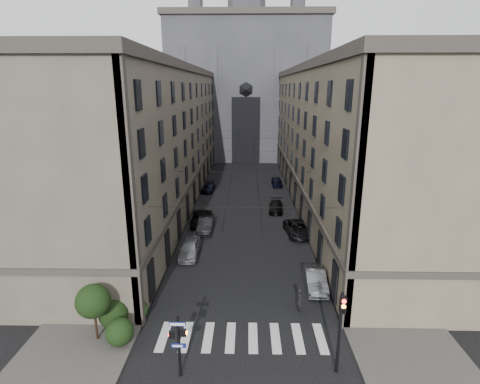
# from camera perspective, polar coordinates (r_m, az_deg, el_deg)

# --- Properties ---
(sidewalk_left) EXTENTS (7.00, 80.00, 0.15)m
(sidewalk_left) POSITION_cam_1_polar(r_m,az_deg,el_deg) (55.84, -10.10, -1.18)
(sidewalk_left) COLOR #383533
(sidewalk_left) RESTS_ON ground
(sidewalk_right) EXTENTS (7.00, 80.00, 0.15)m
(sidewalk_right) POSITION_cam_1_polar(r_m,az_deg,el_deg) (55.73, 11.60, -1.29)
(sidewalk_right) COLOR #383533
(sidewalk_right) RESTS_ON ground
(zebra_crossing) EXTENTS (11.00, 3.20, 0.01)m
(zebra_crossing) POSITION_cam_1_polar(r_m,az_deg,el_deg) (26.79, 0.27, -21.26)
(zebra_crossing) COLOR beige
(zebra_crossing) RESTS_ON ground
(building_left) EXTENTS (13.60, 60.60, 18.85)m
(building_left) POSITION_cam_1_polar(r_m,az_deg,el_deg) (54.57, -13.63, 8.20)
(building_left) COLOR #4D463B
(building_left) RESTS_ON ground
(building_right) EXTENTS (13.60, 60.60, 18.85)m
(building_right) POSITION_cam_1_polar(r_m,az_deg,el_deg) (54.43, 15.22, 8.08)
(building_right) COLOR brown
(building_right) RESTS_ON ground
(gothic_tower) EXTENTS (35.00, 23.00, 58.00)m
(gothic_tower) POSITION_cam_1_polar(r_m,az_deg,el_deg) (91.35, 0.95, 16.84)
(gothic_tower) COLOR #2D2D33
(gothic_tower) RESTS_ON ground
(pedestrian_signal_left) EXTENTS (1.02, 0.38, 4.00)m
(pedestrian_signal_left) POSITION_cam_1_polar(r_m,az_deg,el_deg) (22.92, -9.34, -21.56)
(pedestrian_signal_left) COLOR black
(pedestrian_signal_left) RESTS_ON ground
(traffic_light_right) EXTENTS (0.34, 0.50, 5.20)m
(traffic_light_right) POSITION_cam_1_polar(r_m,az_deg,el_deg) (22.99, 15.08, -18.84)
(traffic_light_right) COLOR black
(traffic_light_right) RESTS_ON ground
(shrub_cluster) EXTENTS (3.90, 4.40, 3.90)m
(shrub_cluster) POSITION_cam_1_polar(r_m,az_deg,el_deg) (27.28, -19.24, -16.92)
(shrub_cluster) COLOR black
(shrub_cluster) RESTS_ON sidewalk_left
(tram_wires) EXTENTS (14.00, 60.00, 0.43)m
(tram_wires) POSITION_cam_1_polar(r_m,az_deg,el_deg) (52.77, 0.76, 6.09)
(tram_wires) COLOR black
(tram_wires) RESTS_ON ground
(car_left_near) EXTENTS (1.91, 4.74, 1.61)m
(car_left_near) POSITION_cam_1_polar(r_m,az_deg,el_deg) (37.49, -7.64, -8.51)
(car_left_near) COLOR gray
(car_left_near) RESTS_ON ground
(car_left_midnear) EXTENTS (1.65, 4.72, 1.55)m
(car_left_midnear) POSITION_cam_1_polar(r_m,az_deg,el_deg) (43.47, -5.24, -4.98)
(car_left_midnear) COLOR black
(car_left_midnear) RESTS_ON ground
(car_left_midfar) EXTENTS (2.73, 5.41, 1.47)m
(car_left_midfar) POSITION_cam_1_polar(r_m,az_deg,el_deg) (45.56, -5.90, -4.06)
(car_left_midfar) COLOR black
(car_left_midfar) RESTS_ON ground
(car_left_far) EXTENTS (2.14, 4.52, 1.27)m
(car_left_far) POSITION_cam_1_polar(r_m,az_deg,el_deg) (59.80, -4.84, 0.71)
(car_left_far) COLOR black
(car_left_far) RESTS_ON ground
(car_right_near) EXTENTS (1.77, 4.68, 1.53)m
(car_right_near) POSITION_cam_1_polar(r_m,az_deg,el_deg) (32.39, 11.39, -12.91)
(car_right_near) COLOR slate
(car_right_near) RESTS_ON ground
(car_right_midnear) EXTENTS (2.97, 5.50, 1.47)m
(car_right_midnear) POSITION_cam_1_polar(r_m,az_deg,el_deg) (42.67, 8.74, -5.57)
(car_right_midnear) COLOR black
(car_right_midnear) RESTS_ON ground
(car_right_midfar) EXTENTS (2.20, 4.65, 1.31)m
(car_right_midfar) POSITION_cam_1_polar(r_m,az_deg,el_deg) (50.25, 5.50, -2.23)
(car_right_midfar) COLOR black
(car_right_midfar) RESTS_ON ground
(car_right_far) EXTENTS (1.73, 4.20, 1.42)m
(car_right_far) POSITION_cam_1_polar(r_m,az_deg,el_deg) (63.08, 5.64, 1.56)
(car_right_far) COLOR black
(car_right_far) RESTS_ON ground
(pedestrian) EXTENTS (0.71, 0.84, 1.94)m
(pedestrian) POSITION_cam_1_polar(r_m,az_deg,el_deg) (28.99, 9.06, -16.00)
(pedestrian) COLOR black
(pedestrian) RESTS_ON ground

